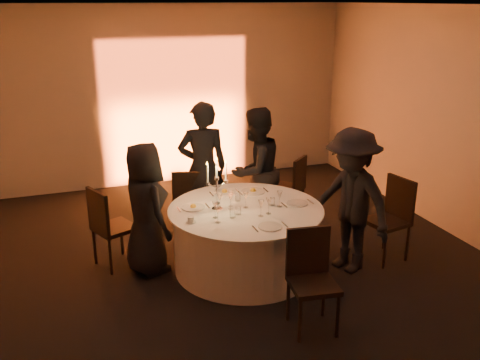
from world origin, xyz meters
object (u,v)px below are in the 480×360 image
object	(u,v)px
guest_back_left	(203,168)
chair_back_left	(187,197)
chair_front	(311,273)
chair_right	(392,214)
candelabra	(217,191)
banquet_table	(246,239)
coffee_cup	(191,220)
chair_back_right	(293,184)
guest_right	(351,201)
chair_left	(108,223)
guest_back_right	(256,171)
guest_left	(146,209)

from	to	relation	value
guest_back_left	chair_back_left	bearing A→B (deg)	-5.71
chair_front	chair_right	bearing A→B (deg)	39.13
candelabra	guest_back_left	bearing A→B (deg)	82.14
banquet_table	coffee_cup	bearing A→B (deg)	-165.09
chair_right	chair_front	distance (m)	1.87
chair_back_right	guest_right	world-z (taller)	guest_right
coffee_cup	banquet_table	bearing A→B (deg)	14.91
chair_left	candelabra	bearing A→B (deg)	-136.88
guest_back_left	chair_right	bearing A→B (deg)	149.23
chair_left	chair_back_left	distance (m)	1.33
banquet_table	candelabra	distance (m)	0.69
guest_back_left	guest_back_right	bearing A→B (deg)	170.99
banquet_table	chair_back_left	size ratio (longest dim) A/B	2.01
chair_left	guest_right	bearing A→B (deg)	-133.65
chair_front	coffee_cup	distance (m)	1.44
chair_back_right	candelabra	distance (m)	1.96
chair_front	candelabra	xyz separation A→B (m)	(-0.52, 1.36, 0.43)
chair_back_left	chair_back_right	xyz separation A→B (m)	(1.55, -0.04, 0.02)
chair_left	candelabra	distance (m)	1.36
chair_front	guest_right	distance (m)	1.34
chair_right	chair_back_right	bearing A→B (deg)	-169.69
guest_back_right	chair_right	bearing A→B (deg)	106.70
guest_left	guest_back_left	size ratio (longest dim) A/B	0.86
chair_back_left	chair_right	xyz separation A→B (m)	(2.16, -1.60, 0.08)
chair_back_left	candelabra	bearing A→B (deg)	107.45
guest_left	candelabra	distance (m)	0.85
chair_front	guest_back_left	world-z (taller)	guest_back_left
guest_left	coffee_cup	distance (m)	0.66
chair_back_right	chair_front	world-z (taller)	chair_front
banquet_table	chair_front	world-z (taller)	chair_front
chair_front	guest_left	distance (m)	2.10
chair_left	coffee_cup	world-z (taller)	chair_left
guest_back_right	guest_right	bearing A→B (deg)	87.00
chair_back_left	guest_right	size ratio (longest dim) A/B	0.52
chair_back_left	guest_back_right	xyz separation A→B (m)	(0.89, -0.25, 0.36)
chair_back_left	chair_back_right	distance (m)	1.56
coffee_cup	chair_front	bearing A→B (deg)	-51.19
guest_left	candelabra	bearing A→B (deg)	-127.09
banquet_table	chair_back_right	xyz separation A→B (m)	(1.18, 1.24, 0.14)
guest_back_right	guest_right	xyz separation A→B (m)	(0.63, -1.42, -0.00)
coffee_cup	guest_back_left	bearing A→B (deg)	69.28
candelabra	chair_right	bearing A→B (deg)	-10.31
chair_back_right	guest_back_right	size ratio (longest dim) A/B	0.54
chair_back_left	chair_front	bearing A→B (deg)	117.42
guest_back_right	coffee_cup	world-z (taller)	guest_back_right
guest_back_right	guest_right	distance (m)	1.56
chair_back_left	coffee_cup	world-z (taller)	chair_back_left
chair_back_left	chair_front	size ratio (longest dim) A/B	0.90
guest_back_left	chair_left	bearing A→B (deg)	33.20
chair_back_right	guest_right	bearing A→B (deg)	47.79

